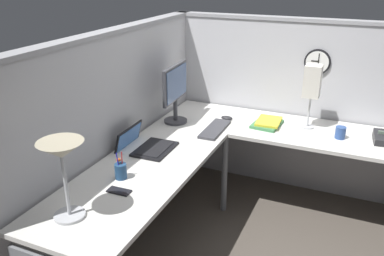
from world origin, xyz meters
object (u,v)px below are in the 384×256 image
computer_mouse (227,118)px  book_stack (268,123)px  desk_lamp_dome (62,156)px  coffee_mug (340,133)px  cell_phone (119,191)px  wall_clock (317,62)px  monitor (175,89)px  pen_cup (121,171)px  desk_lamp_paper (312,83)px  keyboard (215,129)px  laptop (143,145)px

computer_mouse → book_stack: bearing=-87.5°
desk_lamp_dome → coffee_mug: size_ratio=4.64×
cell_phone → book_stack: size_ratio=0.48×
computer_mouse → coffee_mug: (-0.03, -0.95, 0.03)m
wall_clock → monitor: bearing=119.6°
pen_cup → desk_lamp_paper: 1.70m
cell_phone → wall_clock: size_ratio=0.65×
book_stack → desk_lamp_paper: bearing=-74.7°
monitor → keyboard: bearing=-96.4°
desk_lamp_dome → desk_lamp_paper: size_ratio=0.84×
keyboard → computer_mouse: (0.27, -0.01, 0.01)m
keyboard → cell_phone: (-1.14, 0.19, -0.01)m
laptop → desk_lamp_dome: desk_lamp_dome is taller
coffee_mug → wall_clock: (0.40, 0.28, 0.45)m
computer_mouse → cell_phone: computer_mouse is taller
monitor → desk_lamp_dome: (-1.51, -0.09, 0.07)m
computer_mouse → pen_cup: size_ratio=0.58×
laptop → desk_lamp_paper: bearing=-49.2°
keyboard → pen_cup: bearing=163.8°
monitor → laptop: 0.64m
monitor → pen_cup: bearing=-173.9°
desk_lamp_dome → laptop: bearing=4.8°
desk_lamp_dome → wall_clock: (2.11, -0.97, 0.13)m
laptop → computer_mouse: 0.89m
computer_mouse → wall_clock: (0.37, -0.67, 0.48)m
computer_mouse → desk_lamp_dome: size_ratio=0.23×
computer_mouse → desk_lamp_dome: desk_lamp_dome is taller
monitor → book_stack: size_ratio=1.67×
desk_lamp_dome → pen_cup: bearing=-2.7°
computer_mouse → desk_lamp_dome: (-1.73, 0.30, 0.35)m
laptop → coffee_mug: laptop is taller
laptop → pen_cup: 0.47m
pen_cup → coffee_mug: size_ratio=1.88×
desk_lamp_paper → coffee_mug: bearing=-116.0°
laptop → monitor: bearing=1.1°
monitor → computer_mouse: (0.23, -0.39, -0.28)m
desk_lamp_paper → coffee_mug: 0.45m
monitor → cell_phone: (-1.18, -0.19, -0.29)m
desk_lamp_dome → book_stack: bearing=-20.7°
laptop → cell_phone: bearing=-163.4°
monitor → desk_lamp_dome: 1.51m
keyboard → pen_cup: 1.03m
cell_phone → keyboard: bearing=-11.2°
pen_cup → cell_phone: 0.18m
desk_lamp_dome → pen_cup: (0.47, -0.02, -0.31)m
monitor → cell_phone: size_ratio=3.47×
laptop → wall_clock: wall_clock is taller
pen_cup → desk_lamp_paper: desk_lamp_paper is taller
laptop → pen_cup: pen_cup is taller
monitor → wall_clock: 1.23m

